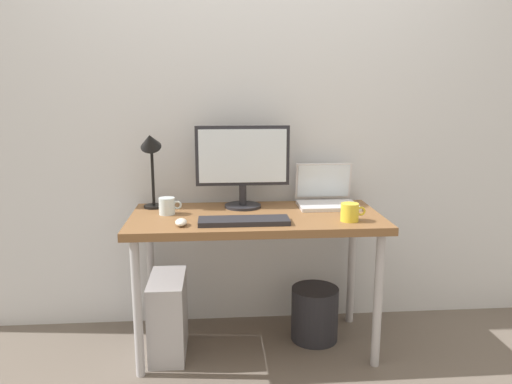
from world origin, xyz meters
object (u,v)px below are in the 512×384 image
object	(u,v)px
wastebasket	(315,314)
coffee_mug	(350,212)
mouse	(181,222)
desk	(256,229)
desk_lamp	(151,153)
glass_cup	(167,206)
keyboard	(244,221)
monitor	(243,162)
computer_tower	(168,316)
laptop	(326,195)

from	to	relation	value
wastebasket	coffee_mug	bearing A→B (deg)	-60.56
mouse	desk	bearing A→B (deg)	26.14
desk	desk_lamp	xyz separation A→B (m)	(-0.55, 0.17, 0.38)
coffee_mug	glass_cup	size ratio (longest dim) A/B	1.05
desk	keyboard	bearing A→B (deg)	-113.77
monitor	desk_lamp	size ratio (longest dim) A/B	1.17
desk_lamp	keyboard	xyz separation A→B (m)	(0.47, -0.33, -0.29)
desk_lamp	coffee_mug	xyz separation A→B (m)	(1.00, -0.33, -0.26)
computer_tower	wastebasket	world-z (taller)	computer_tower
laptop	coffee_mug	bearing A→B (deg)	-82.70
keyboard	monitor	bearing A→B (deg)	87.84
monitor	computer_tower	distance (m)	0.91
desk	glass_cup	world-z (taller)	glass_cup
desk	desk_lamp	bearing A→B (deg)	162.61
mouse	monitor	bearing A→B (deg)	48.48
mouse	coffee_mug	distance (m)	0.82
desk	laptop	bearing A→B (deg)	24.53
keyboard	glass_cup	distance (m)	0.44
monitor	computer_tower	size ratio (longest dim) A/B	1.21
laptop	wastebasket	bearing A→B (deg)	-118.64
desk	glass_cup	distance (m)	0.48
keyboard	glass_cup	bearing A→B (deg)	151.64
mouse	glass_cup	xyz separation A→B (m)	(-0.09, 0.23, 0.03)
laptop	mouse	world-z (taller)	laptop
desk_lamp	wastebasket	xyz separation A→B (m)	(0.88, -0.12, -0.90)
desk_lamp	wastebasket	world-z (taller)	desk_lamp
monitor	mouse	distance (m)	0.53
keyboard	glass_cup	size ratio (longest dim) A/B	3.72
laptop	glass_cup	xyz separation A→B (m)	(-0.86, -0.14, -0.01)
mouse	wastebasket	xyz separation A→B (m)	(0.70, 0.23, -0.61)
keyboard	mouse	size ratio (longest dim) A/B	4.89
coffee_mug	computer_tower	world-z (taller)	coffee_mug
desk	laptop	world-z (taller)	laptop
desk_lamp	wastebasket	size ratio (longest dim) A/B	1.45
laptop	glass_cup	bearing A→B (deg)	-170.80
wastebasket	computer_tower	bearing A→B (deg)	-173.92
desk	keyboard	world-z (taller)	keyboard
desk	glass_cup	xyz separation A→B (m)	(-0.46, 0.05, 0.12)
computer_tower	wastebasket	size ratio (longest dim) A/B	1.40
desk_lamp	glass_cup	xyz separation A→B (m)	(0.09, -0.13, -0.26)
coffee_mug	computer_tower	xyz separation A→B (m)	(-0.92, 0.12, -0.57)
mouse	coffee_mug	xyz separation A→B (m)	(0.82, 0.02, 0.03)
keyboard	coffee_mug	size ratio (longest dim) A/B	3.54
monitor	mouse	world-z (taller)	monitor
mouse	desk_lamp	bearing A→B (deg)	116.29
desk_lamp	computer_tower	xyz separation A→B (m)	(0.08, -0.21, -0.84)
desk	coffee_mug	world-z (taller)	coffee_mug
coffee_mug	glass_cup	xyz separation A→B (m)	(-0.91, 0.21, -0.00)
desk_lamp	coffee_mug	world-z (taller)	desk_lamp
desk	computer_tower	size ratio (longest dim) A/B	3.08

